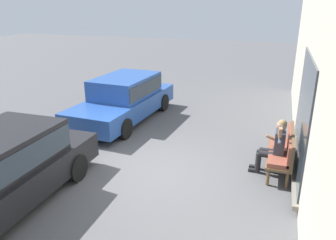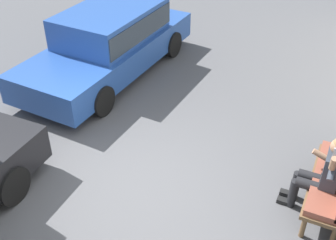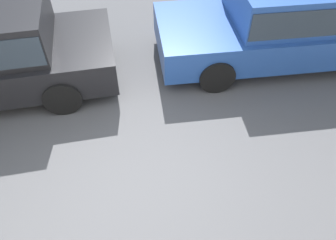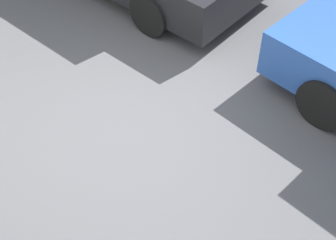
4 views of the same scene
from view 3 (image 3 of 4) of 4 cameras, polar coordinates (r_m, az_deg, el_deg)
ground_plane at (r=4.60m, az=-5.30°, el=-8.99°), size 60.00×60.00×0.00m
parked_car_near at (r=6.49m, az=20.88°, el=16.30°), size 4.73×2.04×1.46m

